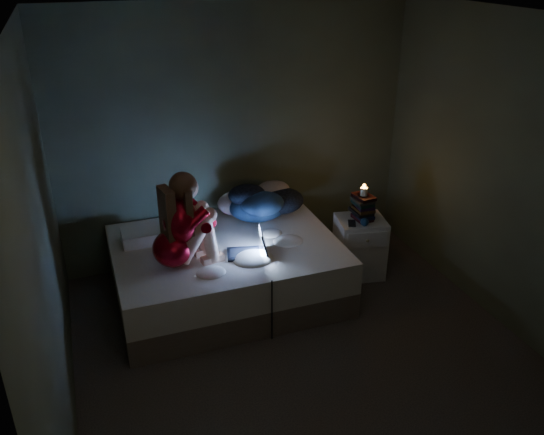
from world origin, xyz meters
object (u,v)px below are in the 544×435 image
nightstand (359,247)px  bed (227,270)px  laptop (246,242)px  candle (364,193)px  woman (171,223)px  phone (354,224)px

nightstand → bed: bearing=-172.0°
laptop → nightstand: bearing=22.5°
nightstand → candle: 0.58m
woman → laptop: bearing=-10.5°
bed → candle: (1.37, -0.06, 0.61)m
woman → nightstand: 2.01m
bed → phone: size_ratio=14.46×
woman → phone: size_ratio=5.99×
laptop → woman: bearing=-167.3°
woman → candle: 1.90m
nightstand → candle: size_ratio=7.61×
phone → woman: bearing=-163.0°
laptop → bed: bearing=128.0°
candle → woman: bearing=-174.0°
nightstand → candle: (0.00, 0.00, 0.58)m
laptop → phone: (1.12, 0.12, -0.07)m
candle → phone: size_ratio=0.57×
phone → laptop: bearing=-160.6°
nightstand → phone: size_ratio=4.35×
woman → nightstand: (1.88, 0.19, -0.67)m
candle → phone: candle is taller
bed → woman: size_ratio=2.41×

